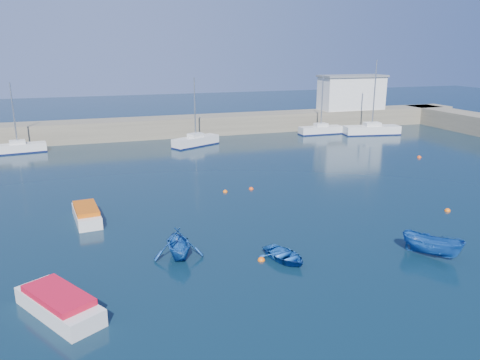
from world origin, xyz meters
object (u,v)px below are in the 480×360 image
object	(u,v)px
harbor_office	(351,93)
dinghy_left	(178,243)
sailboat_7	(321,130)
sailboat_5	(18,148)
motorboat_1	(86,214)
sailboat_8	(372,130)
dinghy_right	(432,246)
sailboat_6	(196,141)
dinghy_center	(285,256)
motorboat_0	(59,304)

from	to	relation	value
harbor_office	dinghy_left	xyz separation A→B (m)	(-35.68, -39.63, -4.22)
harbor_office	sailboat_7	distance (m)	10.61
sailboat_5	motorboat_1	distance (m)	27.26
sailboat_5	sailboat_8	xyz separation A→B (m)	(46.41, -2.71, 0.09)
sailboat_7	dinghy_left	world-z (taller)	sailboat_7
harbor_office	sailboat_7	xyz separation A→B (m)	(-8.01, -5.32, -4.48)
sailboat_8	dinghy_right	bearing A→B (deg)	160.81
harbor_office	sailboat_6	bearing A→B (deg)	-163.58
sailboat_7	dinghy_left	bearing A→B (deg)	141.43
motorboat_1	dinghy_left	distance (m)	9.42
harbor_office	sailboat_8	size ratio (longest dim) A/B	0.97
sailboat_7	harbor_office	bearing A→B (deg)	-56.12
sailboat_5	dinghy_center	xyz separation A→B (m)	(17.72, -36.75, -0.28)
motorboat_0	motorboat_1	xyz separation A→B (m)	(1.44, 12.29, -0.02)
sailboat_7	dinghy_left	xyz separation A→B (m)	(-27.67, -34.31, 0.26)
sailboat_5	motorboat_1	bearing A→B (deg)	-172.58
sailboat_5	motorboat_0	bearing A→B (deg)	-179.36
sailboat_5	sailboat_6	size ratio (longest dim) A/B	0.96
motorboat_0	motorboat_1	bearing A→B (deg)	52.69
dinghy_left	dinghy_center	bearing A→B (deg)	-20.14
dinghy_center	motorboat_0	bearing A→B (deg)	170.80
sailboat_8	motorboat_1	bearing A→B (deg)	131.04
motorboat_1	dinghy_left	size ratio (longest dim) A/B	1.37
dinghy_left	dinghy_right	distance (m)	14.82
dinghy_left	harbor_office	bearing A→B (deg)	50.89
sailboat_8	dinghy_center	distance (m)	44.52
sailboat_8	dinghy_left	xyz separation A→B (m)	(-34.37, -31.62, 0.19)
sailboat_6	dinghy_left	xyz separation A→B (m)	(-8.66, -31.67, 0.25)
sailboat_6	sailboat_5	bearing A→B (deg)	55.39
dinghy_center	dinghy_left	size ratio (longest dim) A/B	0.91
harbor_office	sailboat_6	size ratio (longest dim) A/B	1.18
sailboat_8	dinghy_left	bearing A→B (deg)	142.67
motorboat_1	sailboat_5	bearing A→B (deg)	99.35
motorboat_0	dinghy_left	distance (m)	7.68
dinghy_center	sailboat_8	bearing A→B (deg)	31.91
harbor_office	sailboat_5	xyz separation A→B (m)	(-47.73, -5.29, -4.50)
sailboat_7	dinghy_left	distance (m)	44.08
harbor_office	sailboat_5	bearing A→B (deg)	-173.67
sailboat_7	motorboat_1	size ratio (longest dim) A/B	1.83
dinghy_center	dinghy_right	xyz separation A→B (m)	(8.40, -2.23, 0.36)
sailboat_6	dinghy_right	distance (m)	36.71
sailboat_6	sailboat_8	world-z (taller)	sailboat_8
harbor_office	dinghy_right	bearing A→B (deg)	-116.02
sailboat_7	dinghy_right	size ratio (longest dim) A/B	2.38
sailboat_5	sailboat_8	size ratio (longest dim) A/B	0.79
harbor_office	dinghy_right	xyz separation A→B (m)	(-21.61, -44.28, -4.42)
sailboat_7	motorboat_1	xyz separation A→B (m)	(-32.60, -26.29, -0.10)
harbor_office	dinghy_center	distance (m)	51.87
sailboat_7	motorboat_0	size ratio (longest dim) A/B	1.61
sailboat_5	sailboat_6	world-z (taller)	sailboat_6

